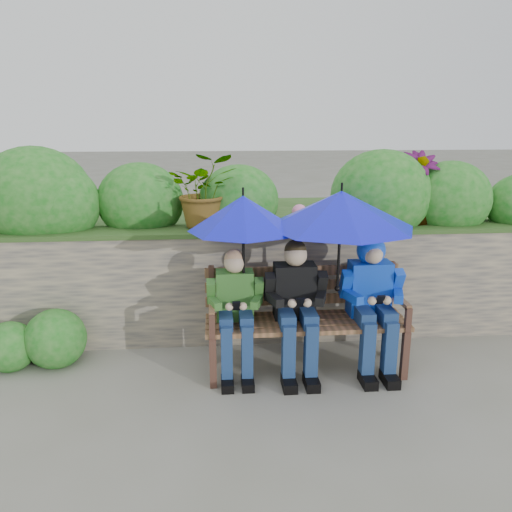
{
  "coord_description": "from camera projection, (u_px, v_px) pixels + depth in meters",
  "views": [
    {
      "loc": [
        -0.32,
        -3.57,
        1.95
      ],
      "look_at": [
        0.0,
        0.1,
        0.95
      ],
      "focal_mm": 35.0,
      "sensor_mm": 36.0,
      "label": 1
    }
  ],
  "objects": [
    {
      "name": "ground",
      "position": [
        257.0,
        374.0,
        3.97
      ],
      "size": [
        60.0,
        60.0,
        0.0
      ],
      "primitive_type": "plane",
      "color": "#666556",
      "rests_on": "ground"
    },
    {
      "name": "garden_backdrop",
      "position": [
        235.0,
        247.0,
        5.3
      ],
      "size": [
        8.03,
        2.86,
        1.81
      ],
      "color": "#57534F",
      "rests_on": "ground"
    },
    {
      "name": "park_bench",
      "position": [
        305.0,
        312.0,
        3.98
      ],
      "size": [
        1.59,
        0.46,
        0.84
      ],
      "color": "#432920",
      "rests_on": "ground"
    },
    {
      "name": "boy_left",
      "position": [
        235.0,
        306.0,
        3.85
      ],
      "size": [
        0.44,
        0.5,
        1.0
      ],
      "color": "#2B5927",
      "rests_on": "ground"
    },
    {
      "name": "boy_middle",
      "position": [
        296.0,
        302.0,
        3.87
      ],
      "size": [
        0.48,
        0.56,
        1.07
      ],
      "color": "black",
      "rests_on": "ground"
    },
    {
      "name": "boy_right",
      "position": [
        372.0,
        293.0,
        3.92
      ],
      "size": [
        0.49,
        0.59,
        1.08
      ],
      "color": "#2026B5",
      "rests_on": "ground"
    },
    {
      "name": "umbrella_left",
      "position": [
        243.0,
        213.0,
        3.7
      ],
      "size": [
        0.84,
        0.84,
        0.83
      ],
      "color": "#0C12D2",
      "rests_on": "ground"
    },
    {
      "name": "umbrella_right",
      "position": [
        341.0,
        209.0,
        3.71
      ],
      "size": [
        1.13,
        1.13,
        0.84
      ],
      "color": "#0C12D2",
      "rests_on": "ground"
    }
  ]
}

